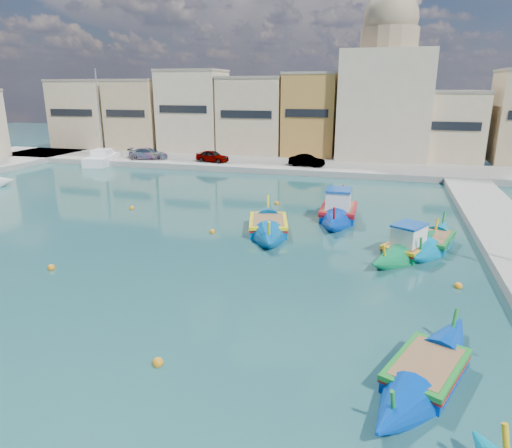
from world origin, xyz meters
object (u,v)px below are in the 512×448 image
at_px(luzzu_blue_south, 426,372).
at_px(yacht_north, 108,158).
at_px(luzzu_blue_cabin, 338,212).
at_px(luzzu_green, 268,227).
at_px(luzzu_turquoise_cabin, 411,248).
at_px(luzzu_cyan_mid, 432,242).
at_px(church_block, 385,89).

bearing_deg(luzzu_blue_south, yacht_north, 134.17).
bearing_deg(luzzu_blue_south, luzzu_blue_cabin, 104.44).
xyz_separation_m(luzzu_blue_cabin, luzzu_green, (-3.88, -4.29, -0.10)).
height_order(luzzu_turquoise_cabin, luzzu_cyan_mid, luzzu_turquoise_cabin).
height_order(luzzu_cyan_mid, luzzu_blue_south, luzzu_cyan_mid).
bearing_deg(luzzu_cyan_mid, yacht_north, 148.13).
bearing_deg(church_block, yacht_north, -163.73).
bearing_deg(luzzu_green, luzzu_blue_south, -57.66).
bearing_deg(luzzu_cyan_mid, luzzu_blue_cabin, 141.89).
bearing_deg(luzzu_turquoise_cabin, luzzu_blue_cabin, 126.81).
xyz_separation_m(church_block, luzzu_turquoise_cabin, (2.30, -32.59, -8.08)).
xyz_separation_m(luzzu_turquoise_cabin, luzzu_green, (-8.40, 1.76, -0.03)).
distance_m(luzzu_blue_cabin, luzzu_blue_south, 18.13).
height_order(church_block, luzzu_blue_cabin, church_block).
relative_size(church_block, luzzu_blue_south, 2.45).
xyz_separation_m(church_block, yacht_north, (-31.58, -9.22, -7.95)).
distance_m(church_block, yacht_north, 33.85).
bearing_deg(luzzu_blue_cabin, luzzu_green, -132.14).
height_order(luzzu_turquoise_cabin, luzzu_blue_cabin, luzzu_blue_cabin).
bearing_deg(yacht_north, luzzu_turquoise_cabin, -34.59).
bearing_deg(church_block, luzzu_blue_cabin, -94.80).
bearing_deg(luzzu_cyan_mid, church_block, 96.41).
distance_m(luzzu_turquoise_cabin, luzzu_blue_south, 11.50).
bearing_deg(yacht_north, luzzu_blue_south, -45.83).
bearing_deg(church_block, luzzu_green, -101.20).
bearing_deg(luzzu_turquoise_cabin, luzzu_cyan_mid, 52.97).
height_order(luzzu_blue_cabin, luzzu_green, luzzu_blue_cabin).
bearing_deg(luzzu_cyan_mid, luzzu_green, 178.85).
bearing_deg(church_block, luzzu_cyan_mid, -83.59).
relative_size(church_block, luzzu_cyan_mid, 2.35).
distance_m(luzzu_blue_cabin, yacht_north, 34.09).
distance_m(luzzu_turquoise_cabin, luzzu_blue_cabin, 7.55).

